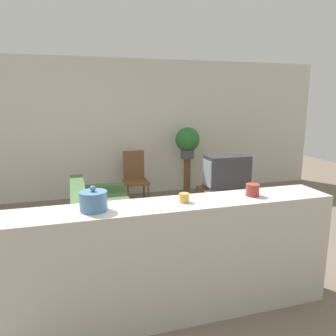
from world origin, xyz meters
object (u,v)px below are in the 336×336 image
television (227,172)px  potted_plant (187,141)px  couch (101,220)px  decorative_bowl (93,201)px  wooden_chair (135,176)px

television → potted_plant: (-0.30, 1.14, 0.41)m
couch → television: television is taller
couch → television: 2.29m
television → decorative_bowl: decorative_bowl is taller
couch → wooden_chair: (0.78, 1.55, 0.24)m
couch → potted_plant: 2.66m
potted_plant → decorative_bowl: 4.13m
couch → wooden_chair: 1.75m
wooden_chair → decorative_bowl: size_ratio=4.44×
wooden_chair → potted_plant: 1.26m
television → wooden_chair: 1.73m
couch → decorative_bowl: (-0.20, -1.87, 0.87)m
potted_plant → decorative_bowl: (-2.08, -3.56, 0.02)m
television → wooden_chair: (-1.40, 1.00, -0.19)m
potted_plant → couch: bearing=-138.1°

